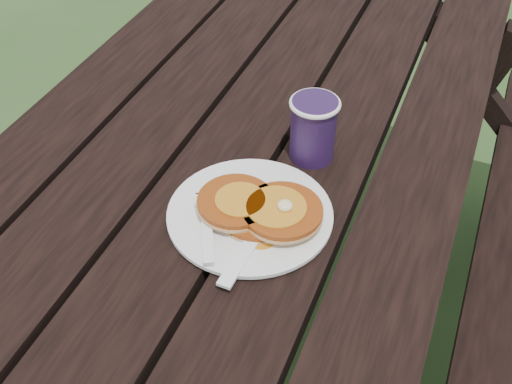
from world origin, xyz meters
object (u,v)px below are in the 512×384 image
at_px(picnic_table, 249,269).
at_px(plate, 250,215).
at_px(coffee_cup, 313,126).
at_px(pancake_stack, 260,209).

height_order(picnic_table, plate, plate).
bearing_deg(coffee_cup, pancake_stack, -97.32).
height_order(picnic_table, pancake_stack, pancake_stack).
relative_size(plate, pancake_stack, 1.29).
bearing_deg(picnic_table, plate, -66.45).
xyz_separation_m(plate, coffee_cup, (0.04, 0.17, 0.05)).
xyz_separation_m(picnic_table, coffee_cup, (0.13, -0.04, 0.44)).
bearing_deg(picnic_table, pancake_stack, -62.94).
xyz_separation_m(plate, pancake_stack, (0.02, -0.00, 0.02)).
relative_size(plate, coffee_cup, 2.21).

